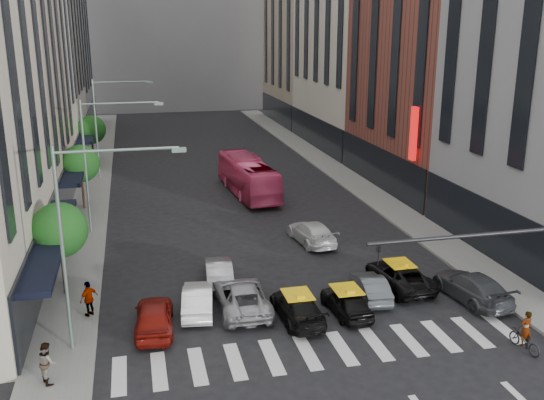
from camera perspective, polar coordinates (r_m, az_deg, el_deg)
ground at (r=26.38m, az=6.46°, el=-15.41°), size 160.00×160.00×0.00m
sidewalk_left at (r=53.01m, az=-16.65°, el=0.46°), size 3.00×96.00×0.15m
sidewalk_right at (r=56.33m, az=7.35°, el=1.92°), size 3.00×96.00×0.15m
building_left_d at (r=86.58m, az=-20.05°, el=16.00°), size 8.00×18.00×30.00m
building_right_b at (r=54.15m, az=14.65°, el=14.81°), size 8.00×18.00×26.00m
building_right_d at (r=89.62m, az=3.04°, el=16.23°), size 8.00×18.00×28.00m
tree_near at (r=32.92m, az=-19.38°, el=-2.70°), size 2.88×2.88×4.95m
tree_mid at (r=48.32m, az=-17.58°, el=3.28°), size 2.88×2.88×4.95m
tree_far at (r=64.01m, az=-16.64°, el=6.35°), size 2.88×2.88×4.95m
streetlamp_near at (r=26.37m, az=-17.28°, el=-1.94°), size 5.38×0.25×9.00m
streetlamp_mid at (r=41.88m, az=-15.97°, el=4.69°), size 5.38×0.25×9.00m
streetlamp_far at (r=57.66m, az=-15.36°, el=7.71°), size 5.38×0.25×9.00m
traffic_signal at (r=27.06m, az=23.12°, el=-5.29°), size 10.10×0.20×6.00m
liberty_sign at (r=46.56m, az=13.18°, el=6.10°), size 0.30×0.70×4.00m
car_red at (r=29.19m, az=-11.04°, el=-10.67°), size 2.05×4.46×1.48m
car_white_front at (r=30.65m, az=-7.00°, el=-9.23°), size 2.01×4.34×1.38m
car_silver at (r=30.67m, az=-2.84°, el=-9.04°), size 2.50×5.27×1.45m
taxi_left at (r=29.72m, az=2.41°, el=-10.04°), size 2.04×4.60×1.31m
taxi_center at (r=30.45m, az=7.00°, el=-9.49°), size 1.83×3.93×1.30m
car_grey_mid at (r=32.31m, az=9.22°, el=-8.06°), size 1.71×3.97×1.27m
taxi_right at (r=33.86m, az=11.87°, el=-6.95°), size 2.63×5.07×1.37m
car_grey_curb at (r=33.30m, az=18.29°, el=-7.76°), size 2.58×5.27×1.48m
car_row2_left at (r=33.86m, az=-5.05°, el=-6.67°), size 1.77×4.21×1.35m
car_row2_right at (r=39.79m, az=3.74°, el=-3.05°), size 2.53×5.11×1.43m
bus at (r=50.96m, az=-2.29°, el=2.23°), size 3.48×11.28×3.09m
motorcycle at (r=29.35m, az=22.65°, el=-12.12°), size 0.88×1.88×0.95m
rider at (r=28.79m, az=22.93°, el=-9.84°), size 0.64×0.47×1.63m
pedestrian_near at (r=26.17m, az=-20.42°, el=-14.13°), size 0.91×1.02×1.72m
pedestrian_far at (r=30.96m, az=-16.85°, el=-8.86°), size 1.06×1.03×1.78m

